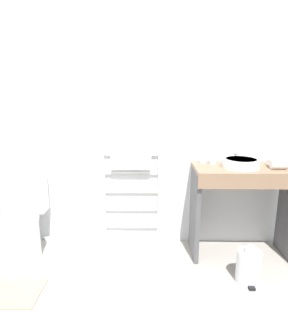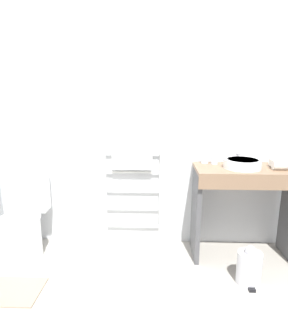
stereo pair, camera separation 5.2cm
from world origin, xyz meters
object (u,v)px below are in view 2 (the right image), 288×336
(toilet, at_px, (24,223))
(trash_bin, at_px, (249,267))
(cup_near_wall, at_px, (205,159))
(sink_basin, at_px, (242,163))
(towel_radiator, at_px, (133,177))
(hair_dryer, at_px, (281,165))
(cup_near_edge, at_px, (214,160))

(toilet, xyz_separation_m, trash_bin, (2.01, -0.39, -0.17))
(cup_near_wall, bearing_deg, sink_basin, -30.96)
(towel_radiator, height_order, cup_near_wall, towel_radiator)
(sink_basin, height_order, trash_bin, sink_basin)
(towel_radiator, bearing_deg, sink_basin, -12.55)
(towel_radiator, bearing_deg, toilet, -165.81)
(sink_basin, bearing_deg, hair_dryer, -5.20)
(toilet, height_order, hair_dryer, hair_dryer)
(towel_radiator, distance_m, hair_dryer, 1.36)
(trash_bin, bearing_deg, toilet, 169.09)
(hair_dryer, bearing_deg, sink_basin, 174.80)
(sink_basin, height_order, hair_dryer, hair_dryer)
(sink_basin, height_order, cup_near_wall, cup_near_wall)
(cup_near_wall, bearing_deg, toilet, -172.72)
(towel_radiator, bearing_deg, trash_bin, -33.04)
(toilet, bearing_deg, cup_near_edge, 5.99)
(towel_radiator, xyz_separation_m, sink_basin, (1.00, -0.22, 0.20))
(cup_near_wall, bearing_deg, trash_bin, -63.60)
(toilet, distance_m, trash_bin, 2.06)
(cup_near_edge, bearing_deg, cup_near_wall, 161.09)
(sink_basin, distance_m, hair_dryer, 0.33)
(cup_near_edge, distance_m, trash_bin, 0.98)
(trash_bin, bearing_deg, hair_dryer, 50.36)
(cup_near_edge, bearing_deg, toilet, -174.01)
(towel_radiator, distance_m, sink_basin, 1.04)
(towel_radiator, xyz_separation_m, cup_near_wall, (0.69, -0.04, 0.20))
(towel_radiator, height_order, cup_near_edge, towel_radiator)
(sink_basin, bearing_deg, toilet, -178.98)
(towel_radiator, relative_size, cup_near_wall, 11.91)
(toilet, relative_size, trash_bin, 2.33)
(towel_radiator, xyz_separation_m, hair_dryer, (1.32, -0.25, 0.20))
(towel_radiator, distance_m, cup_near_edge, 0.81)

